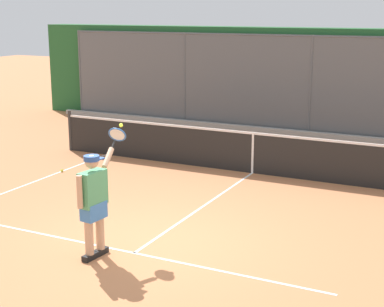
{
  "coord_description": "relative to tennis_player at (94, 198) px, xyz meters",
  "views": [
    {
      "loc": [
        -4.61,
        7.76,
        3.69
      ],
      "look_at": [
        0.18,
        -1.94,
        1.05
      ],
      "focal_mm": 55.7,
      "sensor_mm": 36.0,
      "label": 1
    }
  ],
  "objects": [
    {
      "name": "ground_plane",
      "position": [
        -0.46,
        -0.82,
        -0.93
      ],
      "size": [
        60.0,
        60.0,
        0.0
      ],
      "primitive_type": "plane",
      "color": "#C67A4C"
    },
    {
      "name": "court_line_markings",
      "position": [
        -0.46,
        -0.05,
        -0.93
      ],
      "size": [
        8.12,
        9.42,
        0.01
      ],
      "color": "white",
      "rests_on": "ground"
    },
    {
      "name": "fence_backdrop",
      "position": [
        -0.46,
        -10.89,
        0.62
      ],
      "size": [
        19.63,
        1.37,
        3.13
      ],
      "color": "#565B60",
      "rests_on": "ground"
    },
    {
      "name": "tennis_net",
      "position": [
        -0.46,
        -5.53,
        -0.44
      ],
      "size": [
        10.43,
        0.09,
        1.07
      ],
      "color": "#2D2D2D",
      "rests_on": "ground"
    },
    {
      "name": "tennis_player",
      "position": [
        0.0,
        0.0,
        0.0
      ],
      "size": [
        0.39,
        1.37,
        1.89
      ],
      "rotation": [
        0.0,
        0.0,
        -1.67
      ],
      "color": "black",
      "rests_on": "ground"
    },
    {
      "name": "tennis_ball_mid_court",
      "position": [
        3.55,
        -3.66,
        -0.9
      ],
      "size": [
        0.07,
        0.07,
        0.07
      ],
      "primitive_type": "sphere",
      "color": "#D6E042",
      "rests_on": "ground"
    }
  ]
}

